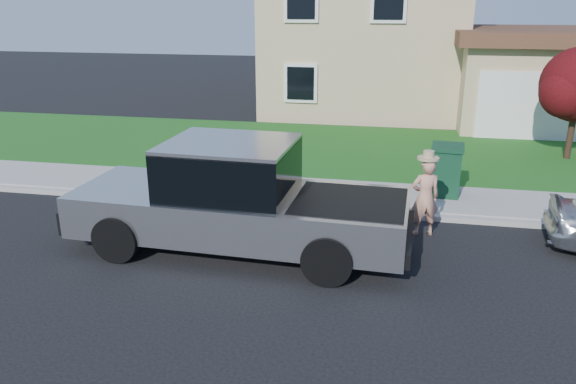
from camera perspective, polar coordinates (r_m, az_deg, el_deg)
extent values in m
plane|color=black|center=(10.36, 1.54, -7.75)|extent=(80.00, 80.00, 0.00)
cube|color=gray|center=(12.90, 8.08, -2.13)|extent=(40.00, 0.20, 0.12)
cube|color=gray|center=(13.92, 8.35, -0.47)|extent=(40.00, 2.00, 0.15)
cube|color=#184914|center=(18.24, 9.11, 4.07)|extent=(40.00, 7.00, 0.10)
cube|color=tan|center=(26.22, 8.01, 15.58)|extent=(8.00, 9.00, 6.40)
cube|color=tan|center=(23.87, 23.38, 10.07)|extent=(5.50, 6.00, 3.20)
cube|color=white|center=(21.01, 24.86, 7.88)|extent=(4.60, 0.12, 2.30)
cube|color=#4C2D1E|center=(23.71, 23.96, 14.35)|extent=(6.20, 6.80, 0.50)
cube|color=white|center=(21.90, 1.36, 18.79)|extent=(1.30, 0.10, 1.50)
cube|color=white|center=(21.60, 10.22, 18.51)|extent=(1.30, 0.10, 1.50)
cube|color=black|center=(22.12, 1.30, 10.99)|extent=(1.30, 0.10, 1.50)
cylinder|color=black|center=(10.95, -16.95, -4.52)|extent=(0.91, 0.37, 0.89)
cylinder|color=black|center=(12.63, -12.38, -0.97)|extent=(0.91, 0.37, 0.89)
cylinder|color=black|center=(9.67, 4.03, -6.91)|extent=(0.91, 0.37, 0.89)
cylinder|color=black|center=(11.53, 5.74, -2.55)|extent=(0.91, 0.37, 0.89)
cube|color=#B2B4BA|center=(10.88, -4.93, -2.05)|extent=(6.46, 2.50, 0.80)
cube|color=black|center=(10.66, -5.92, 2.30)|extent=(2.43, 2.18, 0.95)
cube|color=#B2B4BA|center=(10.53, -6.01, 4.86)|extent=(2.43, 2.18, 0.09)
cube|color=black|center=(10.31, 6.30, -1.05)|extent=(2.09, 1.98, 0.07)
cube|color=black|center=(12.28, -19.33, -1.37)|extent=(0.22, 2.13, 0.45)
cube|color=black|center=(10.46, 12.16, -4.56)|extent=(0.22, 2.13, 0.28)
cube|color=black|center=(12.08, -8.05, 3.66)|extent=(0.14, 0.25, 0.20)
imported|color=tan|center=(11.84, 13.75, -0.53)|extent=(0.68, 0.53, 1.64)
cylinder|color=tan|center=(11.59, 14.07, 3.40)|extent=(0.44, 0.44, 0.04)
cylinder|color=tan|center=(11.58, 14.09, 3.71)|extent=(0.22, 0.22, 0.15)
cylinder|color=black|center=(18.89, 26.77, 5.30)|extent=(0.19, 0.19, 1.51)
sphere|color=#470F12|center=(18.30, 26.44, 9.06)|extent=(1.51, 1.51, 1.51)
cube|color=#0E351F|center=(14.09, 15.73, 1.99)|extent=(0.75, 0.86, 1.14)
cube|color=#0E351F|center=(13.93, 15.95, 4.40)|extent=(0.83, 0.93, 0.09)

